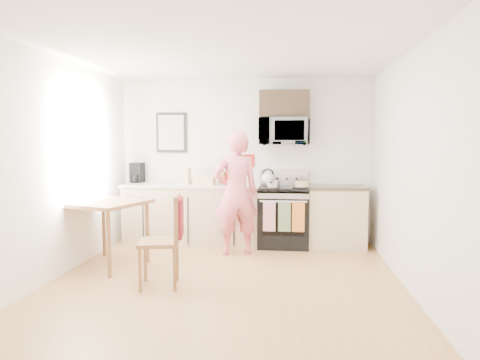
# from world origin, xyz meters

# --- Properties ---
(floor) EXTENTS (4.60, 4.60, 0.00)m
(floor) POSITION_xyz_m (0.00, 0.00, 0.00)
(floor) COLOR #AD7D43
(floor) RESTS_ON ground
(back_wall) EXTENTS (4.00, 0.04, 2.60)m
(back_wall) POSITION_xyz_m (0.00, 2.30, 1.30)
(back_wall) COLOR white
(back_wall) RESTS_ON floor
(front_wall) EXTENTS (4.00, 0.04, 2.60)m
(front_wall) POSITION_xyz_m (0.00, -2.30, 1.30)
(front_wall) COLOR white
(front_wall) RESTS_ON floor
(left_wall) EXTENTS (0.04, 4.60, 2.60)m
(left_wall) POSITION_xyz_m (-2.00, 0.00, 1.30)
(left_wall) COLOR white
(left_wall) RESTS_ON floor
(right_wall) EXTENTS (0.04, 4.60, 2.60)m
(right_wall) POSITION_xyz_m (2.00, 0.00, 1.30)
(right_wall) COLOR white
(right_wall) RESTS_ON floor
(ceiling) EXTENTS (4.00, 4.60, 0.04)m
(ceiling) POSITION_xyz_m (0.00, 0.00, 2.60)
(ceiling) COLOR white
(ceiling) RESTS_ON back_wall
(window) EXTENTS (0.06, 1.40, 1.50)m
(window) POSITION_xyz_m (-1.96, 0.80, 1.55)
(window) COLOR white
(window) RESTS_ON left_wall
(cabinet_left) EXTENTS (2.10, 0.60, 0.90)m
(cabinet_left) POSITION_xyz_m (-0.80, 2.00, 0.45)
(cabinet_left) COLOR tan
(cabinet_left) RESTS_ON floor
(countertop_left) EXTENTS (2.14, 0.64, 0.04)m
(countertop_left) POSITION_xyz_m (-0.80, 2.00, 0.92)
(countertop_left) COLOR beige
(countertop_left) RESTS_ON cabinet_left
(cabinet_right) EXTENTS (0.84, 0.60, 0.90)m
(cabinet_right) POSITION_xyz_m (1.43, 2.00, 0.45)
(cabinet_right) COLOR tan
(cabinet_right) RESTS_ON floor
(countertop_right) EXTENTS (0.88, 0.64, 0.04)m
(countertop_right) POSITION_xyz_m (1.43, 2.00, 0.92)
(countertop_right) COLOR black
(countertop_right) RESTS_ON cabinet_right
(range) EXTENTS (0.76, 0.70, 1.16)m
(range) POSITION_xyz_m (0.63, 1.98, 0.44)
(range) COLOR black
(range) RESTS_ON floor
(microwave) EXTENTS (0.76, 0.51, 0.42)m
(microwave) POSITION_xyz_m (0.63, 2.08, 1.76)
(microwave) COLOR #ACADB1
(microwave) RESTS_ON back_wall
(upper_cabinet) EXTENTS (0.76, 0.35, 0.40)m
(upper_cabinet) POSITION_xyz_m (0.63, 2.12, 2.18)
(upper_cabinet) COLOR black
(upper_cabinet) RESTS_ON back_wall
(wall_art) EXTENTS (0.50, 0.04, 0.65)m
(wall_art) POSITION_xyz_m (-1.20, 2.28, 1.75)
(wall_art) COLOR black
(wall_art) RESTS_ON back_wall
(wall_trivet) EXTENTS (0.20, 0.02, 0.20)m
(wall_trivet) POSITION_xyz_m (0.05, 2.28, 1.30)
(wall_trivet) COLOR #A2110D
(wall_trivet) RESTS_ON back_wall
(person) EXTENTS (0.74, 0.61, 1.75)m
(person) POSITION_xyz_m (-0.03, 1.41, 0.88)
(person) COLOR #C03445
(person) RESTS_ON floor
(dining_table) EXTENTS (0.98, 0.98, 0.84)m
(dining_table) POSITION_xyz_m (-1.62, 0.64, 0.75)
(dining_table) COLOR brown
(dining_table) RESTS_ON floor
(chair) EXTENTS (0.54, 0.50, 1.02)m
(chair) POSITION_xyz_m (-0.57, -0.02, 0.66)
(chair) COLOR brown
(chair) RESTS_ON floor
(knife_block) EXTENTS (0.10, 0.13, 0.19)m
(knife_block) POSITION_xyz_m (-0.34, 2.12, 1.04)
(knife_block) COLOR brown
(knife_block) RESTS_ON countertop_left
(utensil_crock) EXTENTS (0.13, 0.13, 0.39)m
(utensil_crock) POSITION_xyz_m (-0.31, 2.22, 1.10)
(utensil_crock) COLOR #A2110D
(utensil_crock) RESTS_ON countertop_left
(fruit_bowl) EXTENTS (0.26, 0.26, 0.10)m
(fruit_bowl) POSITION_xyz_m (-0.94, 2.15, 0.98)
(fruit_bowl) COLOR white
(fruit_bowl) RESTS_ON countertop_left
(milk_carton) EXTENTS (0.12, 0.12, 0.25)m
(milk_carton) POSITION_xyz_m (-0.88, 2.02, 1.07)
(milk_carton) COLOR tan
(milk_carton) RESTS_ON countertop_left
(coffee_maker) EXTENTS (0.19, 0.28, 0.32)m
(coffee_maker) POSITION_xyz_m (-1.75, 2.16, 1.09)
(coffee_maker) COLOR black
(coffee_maker) RESTS_ON countertop_left
(bread_bag) EXTENTS (0.35, 0.21, 0.12)m
(bread_bag) POSITION_xyz_m (-0.58, 1.89, 1.00)
(bread_bag) COLOR tan
(bread_bag) RESTS_ON countertop_left
(cake) EXTENTS (0.26, 0.26, 0.09)m
(cake) POSITION_xyz_m (0.90, 1.82, 0.97)
(cake) COLOR black
(cake) RESTS_ON range
(kettle) EXTENTS (0.21, 0.21, 0.26)m
(kettle) POSITION_xyz_m (0.38, 2.13, 1.04)
(kettle) COLOR white
(kettle) RESTS_ON range
(pot) EXTENTS (0.19, 0.33, 0.10)m
(pot) POSITION_xyz_m (0.48, 1.83, 0.97)
(pot) COLOR #ACADB1
(pot) RESTS_ON range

